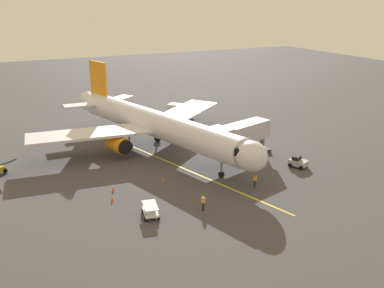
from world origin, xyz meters
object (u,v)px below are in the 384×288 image
at_px(safety_cone_wing_port, 112,199).
at_px(ground_crew_marshaller, 203,203).
at_px(baggage_cart_starboard_side, 150,210).
at_px(safety_cone_wing_starboard, 163,180).
at_px(jet_bridge, 236,135).
at_px(box_truck_rear_apron, 180,111).
at_px(airplane, 154,124).
at_px(tug_near_nose, 298,162).
at_px(ground_crew_wing_walker, 255,180).
at_px(safety_cone_nose_left, 262,151).
at_px(safety_cone_nose_right, 113,189).

bearing_deg(safety_cone_wing_port, ground_crew_marshaller, 141.42).
bearing_deg(baggage_cart_starboard_side, safety_cone_wing_starboard, -120.99).
height_order(ground_crew_marshaller, baggage_cart_starboard_side, ground_crew_marshaller).
xyz_separation_m(jet_bridge, safety_cone_wing_port, (18.69, 4.51, -3.49)).
bearing_deg(box_truck_rear_apron, safety_cone_wing_starboard, 61.47).
distance_m(airplane, tug_near_nose, 21.07).
relative_size(airplane, ground_crew_wing_walker, 23.17).
relative_size(ground_crew_marshaller, safety_cone_wing_starboard, 3.11).
bearing_deg(airplane, safety_cone_wing_starboard, 73.81).
relative_size(baggage_cart_starboard_side, safety_cone_nose_left, 5.13).
bearing_deg(tug_near_nose, safety_cone_wing_starboard, -10.62).
distance_m(ground_crew_wing_walker, safety_cone_wing_starboard, 11.09).
relative_size(ground_crew_wing_walker, safety_cone_wing_starboard, 3.11).
xyz_separation_m(jet_bridge, ground_crew_wing_walker, (2.44, 8.30, -2.88)).
distance_m(tug_near_nose, baggage_cart_starboard_side, 22.88).
height_order(baggage_cart_starboard_side, safety_cone_nose_right, baggage_cart_starboard_side).
distance_m(ground_crew_wing_walker, safety_cone_nose_left, 12.16).
bearing_deg(jet_bridge, safety_cone_nose_left, -168.11).
height_order(box_truck_rear_apron, safety_cone_wing_starboard, box_truck_rear_apron).
height_order(airplane, tug_near_nose, airplane).
relative_size(tug_near_nose, safety_cone_wing_starboard, 4.94).
distance_m(tug_near_nose, safety_cone_wing_starboard, 18.27).
bearing_deg(safety_cone_nose_right, ground_crew_marshaller, 129.30).
distance_m(tug_near_nose, safety_cone_wing_port, 25.08).
relative_size(safety_cone_nose_right, safety_cone_wing_starboard, 1.00).
height_order(jet_bridge, baggage_cart_starboard_side, jet_bridge).
relative_size(safety_cone_nose_right, safety_cone_wing_port, 1.00).
height_order(box_truck_rear_apron, safety_cone_wing_port, box_truck_rear_apron).
bearing_deg(box_truck_rear_apron, jet_bridge, 83.79).
relative_size(airplane, jet_bridge, 3.46).
bearing_deg(box_truck_rear_apron, airplane, 53.46).
height_order(ground_crew_marshaller, safety_cone_nose_right, ground_crew_marshaller).
height_order(baggage_cart_starboard_side, safety_cone_nose_left, baggage_cart_starboard_side).
height_order(jet_bridge, safety_cone_nose_right, jet_bridge).
xyz_separation_m(airplane, baggage_cart_starboard_side, (7.86, 19.00, -3.35)).
distance_m(jet_bridge, baggage_cart_starboard_side, 19.04).
height_order(ground_crew_wing_walker, baggage_cart_starboard_side, ground_crew_wing_walker).
bearing_deg(safety_cone_wing_port, safety_cone_wing_starboard, -160.99).
bearing_deg(tug_near_nose, airplane, -45.33).
bearing_deg(baggage_cart_starboard_side, airplane, -112.48).
bearing_deg(airplane, tug_near_nose, 134.67).
bearing_deg(box_truck_rear_apron, ground_crew_wing_walker, 81.12).
relative_size(jet_bridge, safety_cone_wing_starboard, 20.80).
xyz_separation_m(baggage_cart_starboard_side, box_truck_rear_apron, (-18.74, -33.68, 0.73)).
bearing_deg(ground_crew_marshaller, safety_cone_wing_port, -38.58).
distance_m(airplane, safety_cone_nose_right, 15.42).
height_order(jet_bridge, ground_crew_wing_walker, jet_bridge).
distance_m(jet_bridge, tug_near_nose, 8.91).
xyz_separation_m(box_truck_rear_apron, safety_cone_nose_right, (20.52, 26.13, -1.11)).
relative_size(jet_bridge, tug_near_nose, 4.21).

